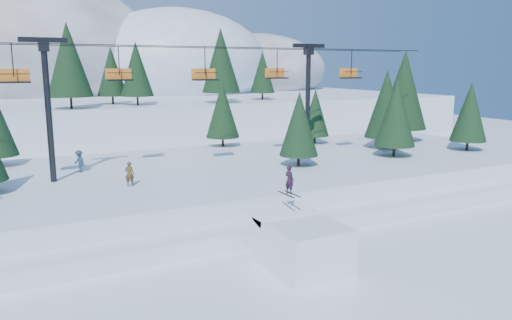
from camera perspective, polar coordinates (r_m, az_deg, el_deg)
name	(u,v)px	position (r m, az deg, el deg)	size (l,w,h in m)	color
ground	(285,282)	(26.10, 3.32, -13.79)	(160.00, 160.00, 0.00)	white
mid_shelf	(173,185)	(41.39, -9.49, -2.82)	(70.00, 22.00, 2.50)	white
berm	(222,228)	(32.55, -3.94, -7.71)	(70.00, 6.00, 1.10)	white
mountain_ridge	(41,73)	(94.04, -23.36, 9.10)	(119.00, 60.09, 26.46)	white
jump_kicker	(301,243)	(27.42, 5.19, -9.48)	(3.75, 5.11, 5.41)	white
chairlift	(185,85)	(40.76, -8.13, 8.49)	(46.00, 3.21, 10.28)	black
conifer_stand	(216,112)	(42.70, -4.61, 5.46)	(63.74, 17.86, 10.06)	black
distant_skiers	(106,167)	(38.92, -16.72, -0.79)	(27.87, 8.42, 1.80)	#263C51
banner_near	(318,235)	(31.29, 7.08, -8.55)	(2.78, 0.70, 0.90)	black
banner_far	(374,209)	(37.59, 13.29, -5.46)	(2.85, 0.26, 0.90)	black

